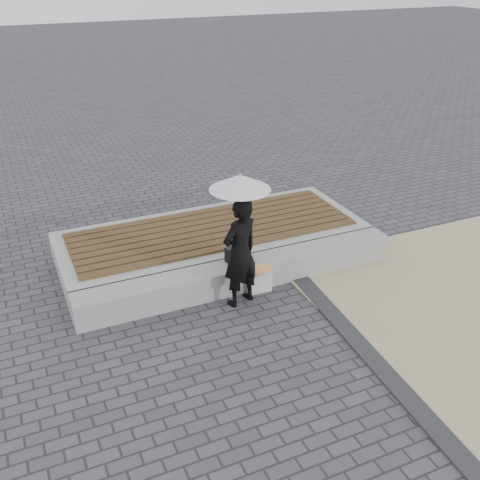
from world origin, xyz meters
name	(u,v)px	position (x,y,z in m)	size (l,w,h in m)	color
ground	(294,346)	(0.00, 0.00, 0.00)	(80.00, 80.00, 0.00)	#48484C
edging_band	(366,352)	(0.75, -0.50, 0.02)	(0.25, 5.20, 0.04)	#2E2E30
seating_ledge	(243,274)	(0.00, 1.60, 0.20)	(5.00, 0.45, 0.40)	gray
timber_platform	(213,241)	(0.00, 2.80, 0.20)	(5.00, 2.00, 0.40)	#AEAEA9
timber_decking	(213,229)	(0.00, 2.80, 0.42)	(4.60, 1.60, 0.04)	brown
woman	(240,253)	(-0.22, 1.21, 0.81)	(0.59, 0.39, 1.61)	black
parasol	(240,182)	(-0.22, 1.21, 1.84)	(0.81, 0.81, 1.04)	#A4A4A8
handbag	(235,253)	(-0.06, 1.72, 0.52)	(0.33, 0.12, 0.23)	black
canvas_tote	(259,279)	(0.15, 1.37, 0.20)	(0.37, 0.16, 0.39)	silver
magazine	(260,269)	(0.15, 1.32, 0.40)	(0.33, 0.24, 0.01)	#E4403F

